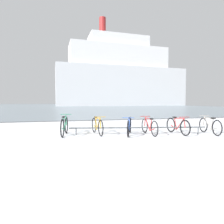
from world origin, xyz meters
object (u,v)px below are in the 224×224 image
object	(u,v)px
bicycle_1	(97,126)
ferry_ship	(120,77)
bicycle_5	(210,126)
bicycle_2	(129,127)
bicycle_3	(149,126)
bicycle_4	(178,126)
bicycle_0	(64,126)

from	to	relation	value
bicycle_1	ferry_ship	bearing A→B (deg)	73.09
bicycle_1	bicycle_5	world-z (taller)	bicycle_1
ferry_ship	bicycle_2	bearing A→B (deg)	-105.63
bicycle_3	bicycle_5	bearing A→B (deg)	-10.01
bicycle_4	bicycle_0	bearing A→B (deg)	170.42
bicycle_4	ferry_ship	distance (m)	60.27
bicycle_2	ferry_ship	xyz separation A→B (m)	(16.10, 57.57, 9.44)
ferry_ship	bicycle_0	bearing A→B (deg)	-108.14
bicycle_3	bicycle_5	world-z (taller)	bicycle_5
bicycle_0	bicycle_1	world-z (taller)	bicycle_0
bicycle_3	bicycle_5	distance (m)	2.60
bicycle_1	bicycle_5	size ratio (longest dim) A/B	1.04
bicycle_3	bicycle_0	bearing A→B (deg)	169.35
ferry_ship	bicycle_1	bearing A→B (deg)	-106.91
bicycle_5	ferry_ship	size ratio (longest dim) A/B	0.04
bicycle_2	bicycle_3	distance (m)	0.84
bicycle_0	bicycle_2	size ratio (longest dim) A/B	1.04
bicycle_1	ferry_ship	size ratio (longest dim) A/B	0.04
bicycle_5	ferry_ship	xyz separation A→B (m)	(12.71, 58.16, 9.44)
bicycle_2	bicycle_5	distance (m)	3.44
bicycle_0	bicycle_3	bearing A→B (deg)	-10.65
bicycle_0	bicycle_5	world-z (taller)	bicycle_0
bicycle_0	bicycle_4	world-z (taller)	bicycle_0
bicycle_1	bicycle_3	xyz separation A→B (m)	(2.09, -0.57, -0.01)
bicycle_5	bicycle_3	bearing A→B (deg)	169.99
bicycle_0	bicycle_2	bearing A→B (deg)	-11.17
bicycle_0	bicycle_3	distance (m)	3.48
bicycle_5	ferry_ship	world-z (taller)	ferry_ship
bicycle_3	ferry_ship	xyz separation A→B (m)	(15.28, 57.70, 9.44)
bicycle_2	bicycle_4	size ratio (longest dim) A/B	0.99
bicycle_5	ferry_ship	bearing A→B (deg)	77.67
bicycle_0	bicycle_5	xyz separation A→B (m)	(5.99, -1.10, -0.03)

